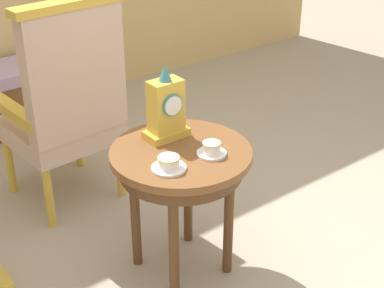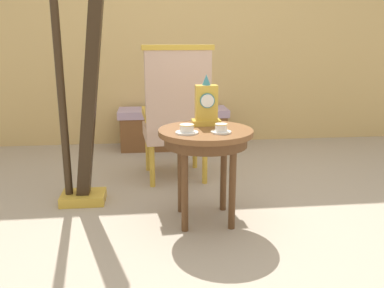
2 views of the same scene
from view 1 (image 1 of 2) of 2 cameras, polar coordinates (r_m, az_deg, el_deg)
ground_plane at (r=2.79m, az=1.04°, el=-11.77°), size 10.00×10.00×0.00m
side_table at (r=2.46m, az=-1.10°, el=-2.32°), size 0.61×0.61×0.62m
teacup_left at (r=2.27m, az=-2.32°, el=-1.96°), size 0.14×0.14×0.06m
teacup_right at (r=2.38m, az=1.96°, el=-0.52°), size 0.13×0.13×0.06m
mantel_clock at (r=2.47m, az=-2.58°, el=3.46°), size 0.19×0.11×0.34m
armchair at (r=3.01m, az=-12.31°, el=4.00°), size 0.58×0.57×1.14m
window_bench at (r=4.11m, az=-18.06°, el=4.27°), size 1.20×0.40×0.44m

